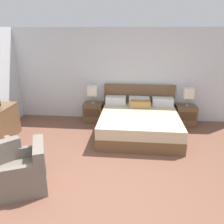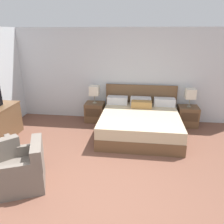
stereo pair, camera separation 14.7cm
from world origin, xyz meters
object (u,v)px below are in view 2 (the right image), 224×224
object	(u,v)px
nightstand_left	(95,112)
nightstand_right	(188,116)
table_lamp_left	(94,91)
armchair_companion	(25,170)
bed	(140,122)
table_lamp_right	(190,94)

from	to	relation	value
nightstand_left	nightstand_right	distance (m)	2.54
nightstand_right	table_lamp_left	world-z (taller)	table_lamp_left
nightstand_left	table_lamp_left	size ratio (longest dim) A/B	1.10
armchair_companion	table_lamp_left	bearing A→B (deg)	79.14
bed	nightstand_left	size ratio (longest dim) A/B	3.69
bed	nightstand_right	bearing A→B (deg)	27.90
bed	table_lamp_right	size ratio (longest dim) A/B	4.05
nightstand_right	armchair_companion	distance (m)	4.24
nightstand_left	armchair_companion	distance (m)	2.96
nightstand_left	table_lamp_right	size ratio (longest dim) A/B	1.10
bed	armchair_companion	size ratio (longest dim) A/B	2.18
bed	armchair_companion	world-z (taller)	bed
nightstand_right	table_lamp_left	size ratio (longest dim) A/B	1.10
bed	armchair_companion	distance (m)	2.88
nightstand_right	nightstand_left	bearing A→B (deg)	180.00
table_lamp_left	armchair_companion	bearing A→B (deg)	-100.86
nightstand_left	armchair_companion	size ratio (longest dim) A/B	0.59
bed	nightstand_right	size ratio (longest dim) A/B	3.69
nightstand_right	table_lamp_right	distance (m)	0.62
table_lamp_right	table_lamp_left	bearing A→B (deg)	180.00
bed	table_lamp_right	bearing A→B (deg)	27.95
nightstand_left	table_lamp_right	distance (m)	2.61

